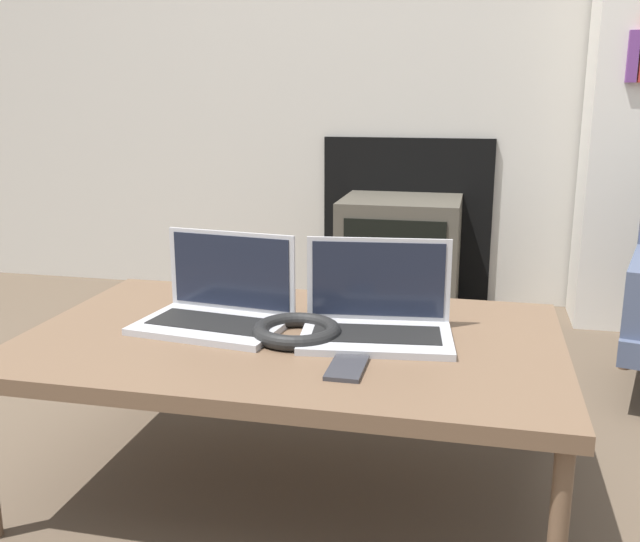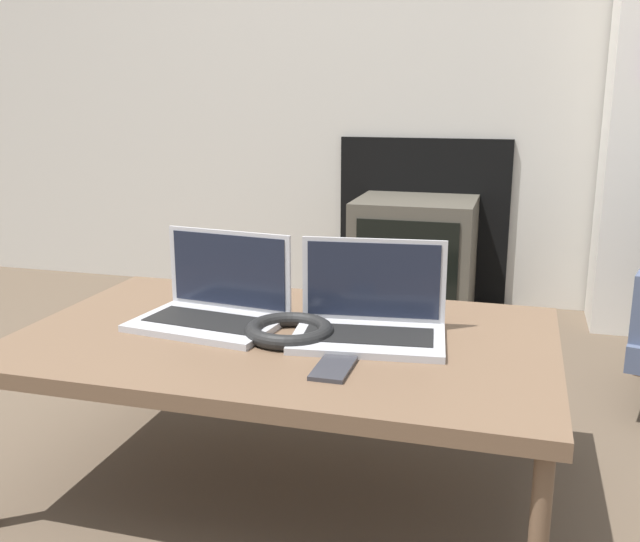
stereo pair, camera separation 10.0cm
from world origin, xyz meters
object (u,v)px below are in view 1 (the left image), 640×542
headphones (297,331)px  phone (347,368)px  tv (400,256)px  laptop_left (218,305)px  laptop_right (377,316)px

headphones → phone: bearing=-47.8°
headphones → phone: (0.15, -0.16, -0.01)m
phone → tv: bearing=92.8°
tv → laptop_left: bearing=-100.9°
headphones → laptop_right: bearing=20.0°
headphones → phone: 0.22m
phone → laptop_left: bearing=147.8°
laptop_right → headphones: (-0.18, -0.06, -0.03)m
laptop_left → phone: bearing=-25.0°
phone → headphones: bearing=132.2°
headphones → tv: (0.07, 1.52, -0.16)m
laptop_left → phone: (0.36, -0.23, -0.04)m
phone → tv: (-0.08, 1.68, -0.14)m
tv → laptop_right: bearing=-85.7°
laptop_left → laptop_right: same height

